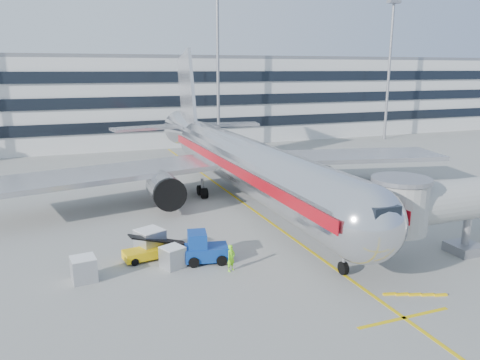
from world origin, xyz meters
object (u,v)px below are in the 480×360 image
object	(u,v)px
belt_loader	(151,251)
baggage_tug	(204,249)
cargo_container_front	(173,257)
main_jet	(238,159)
ramp_worker	(231,258)
cargo_container_right	(150,242)
cargo_container_left	(84,269)

from	to	relation	value
belt_loader	baggage_tug	xyz separation A→B (m)	(3.33, -1.93, 0.41)
baggage_tug	cargo_container_front	distance (m)	2.26
main_jet	ramp_worker	bearing A→B (deg)	-112.26
cargo_container_right	ramp_worker	xyz separation A→B (m)	(4.55, -4.90, -0.02)
baggage_tug	cargo_container_left	size ratio (longest dim) A/B	1.98
belt_loader	main_jet	bearing A→B (deg)	47.62
main_jet	cargo_container_front	xyz separation A→B (m)	(-10.30, -14.51, -3.50)
baggage_tug	cargo_container_front	bearing A→B (deg)	-177.53
cargo_container_left	cargo_container_right	distance (m)	5.64
main_jet	ramp_worker	distance (m)	18.13
cargo_container_left	cargo_container_right	world-z (taller)	cargo_container_right
baggage_tug	cargo_container_left	xyz separation A→B (m)	(-8.06, -0.12, -0.18)
cargo_container_right	ramp_worker	size ratio (longest dim) A/B	1.25
main_jet	cargo_container_left	distance (m)	21.97
belt_loader	ramp_worker	xyz separation A→B (m)	(4.63, -4.02, 0.36)
cargo_container_front	ramp_worker	world-z (taller)	ramp_worker
belt_loader	cargo_container_left	xyz separation A→B (m)	(-4.72, -2.05, 0.23)
main_jet	belt_loader	distance (m)	17.29
cargo_container_right	baggage_tug	bearing A→B (deg)	-40.93
cargo_container_left	ramp_worker	xyz separation A→B (m)	(9.36, -1.97, 0.12)
baggage_tug	ramp_worker	distance (m)	2.46
belt_loader	cargo_container_front	bearing A→B (deg)	-61.88
main_jet	baggage_tug	size ratio (longest dim) A/B	15.53
ramp_worker	belt_loader	bearing A→B (deg)	109.23
baggage_tug	cargo_container_front	size ratio (longest dim) A/B	1.82
cargo_container_right	belt_loader	bearing A→B (deg)	-95.36
main_jet	baggage_tug	world-z (taller)	main_jet
cargo_container_left	cargo_container_front	world-z (taller)	cargo_container_left
belt_loader	cargo_container_right	size ratio (longest dim) A/B	1.85
cargo_container_front	baggage_tug	bearing A→B (deg)	2.47
main_jet	ramp_worker	xyz separation A→B (m)	(-6.75, -16.50, -3.31)
main_jet	belt_loader	size ratio (longest dim) A/B	11.94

